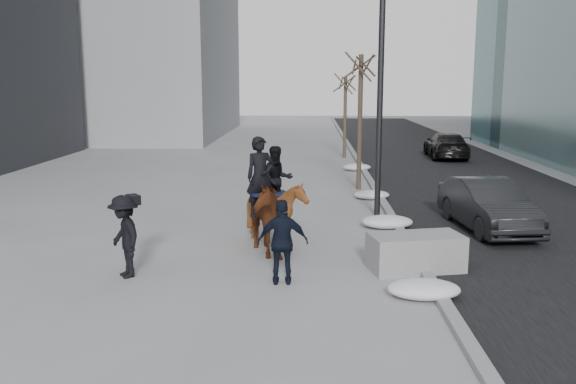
{
  "coord_description": "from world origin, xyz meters",
  "views": [
    {
      "loc": [
        0.49,
        -12.97,
        4.09
      ],
      "look_at": [
        0.0,
        1.2,
        1.5
      ],
      "focal_mm": 38.0,
      "sensor_mm": 36.0,
      "label": 1
    }
  ],
  "objects_px": {
    "mounted_right": "(277,205)",
    "planter": "(416,252)",
    "car_near": "(488,205)",
    "mounted_left": "(260,211)"
  },
  "relations": [
    {
      "from": "car_near",
      "to": "mounted_right",
      "type": "height_order",
      "value": "mounted_right"
    },
    {
      "from": "mounted_right",
      "to": "car_near",
      "type": "bearing_deg",
      "value": 15.53
    },
    {
      "from": "car_near",
      "to": "mounted_right",
      "type": "xyz_separation_m",
      "value": [
        -5.77,
        -1.6,
        0.29
      ]
    },
    {
      "from": "planter",
      "to": "car_near",
      "type": "height_order",
      "value": "car_near"
    },
    {
      "from": "mounted_left",
      "to": "mounted_right",
      "type": "relative_size",
      "value": 1.13
    },
    {
      "from": "mounted_left",
      "to": "mounted_right",
      "type": "distance_m",
      "value": 1.03
    },
    {
      "from": "planter",
      "to": "car_near",
      "type": "bearing_deg",
      "value": 55.2
    },
    {
      "from": "mounted_right",
      "to": "planter",
      "type": "bearing_deg",
      "value": -34.52
    },
    {
      "from": "planter",
      "to": "mounted_left",
      "type": "bearing_deg",
      "value": 161.06
    },
    {
      "from": "planter",
      "to": "car_near",
      "type": "distance_m",
      "value": 4.6
    }
  ]
}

